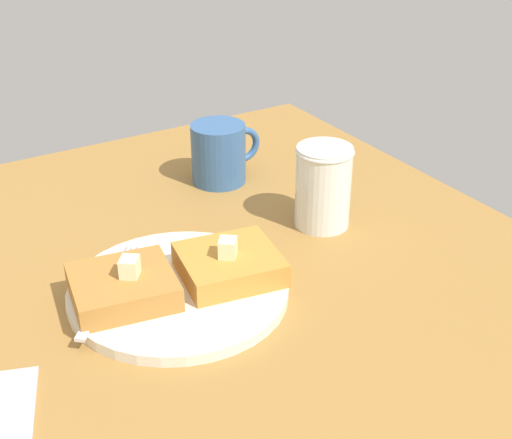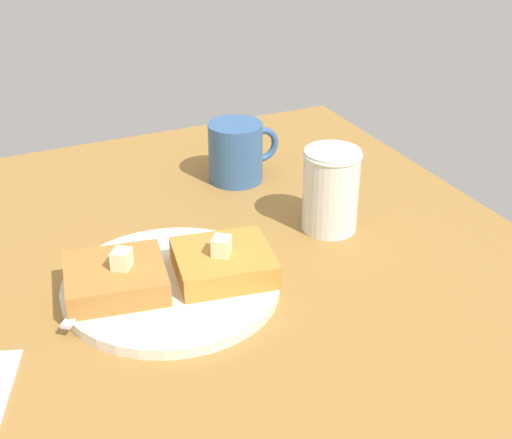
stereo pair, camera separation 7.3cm
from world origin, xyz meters
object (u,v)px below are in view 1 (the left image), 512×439
Objects in this scene: fork at (112,283)px; coffee_mug at (220,153)px; plate at (178,290)px; syrup_jar at (323,190)px.

coffee_mug is at bearing 38.69° from fork.
coffee_mug reaches higher than fork.
fork is 27.48cm from coffee_mug.
plate is 2.25× the size of syrup_jar.
fork is at bearing -178.03° from syrup_jar.
syrup_jar is at bearing 1.97° from fork.
syrup_jar reaches higher than fork.
plate is 1.61× the size of fork.
plate is at bearing -127.77° from coffee_mug.
syrup_jar is 1.00× the size of coffee_mug.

